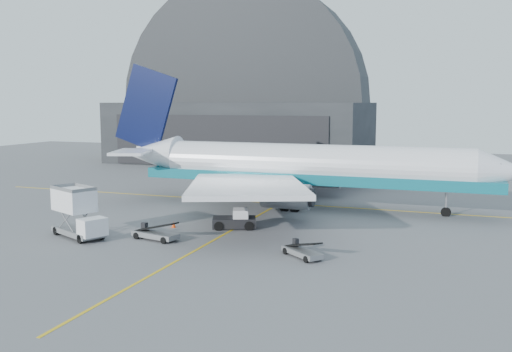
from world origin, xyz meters
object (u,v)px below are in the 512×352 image
at_px(catering_truck, 77,213).
at_px(airliner, 297,166).
at_px(pushback_tug, 235,221).
at_px(belt_loader_a, 155,234).
at_px(belt_loader_b, 302,251).

bearing_deg(catering_truck, airliner, 80.49).
distance_m(catering_truck, pushback_tug, 14.69).
height_order(belt_loader_a, belt_loader_b, belt_loader_a).
xyz_separation_m(catering_truck, pushback_tug, (12.03, 8.30, -1.47)).
bearing_deg(airliner, catering_truck, -124.41).
bearing_deg(belt_loader_b, pushback_tug, 177.44).
bearing_deg(belt_loader_a, pushback_tug, 66.35).
xyz_separation_m(pushback_tug, belt_loader_a, (-4.98, -6.81, -0.17)).
height_order(airliner, belt_loader_b, airliner).
distance_m(airliner, belt_loader_a, 21.58).
height_order(pushback_tug, belt_loader_a, pushback_tug).
bearing_deg(belt_loader_b, airliner, 146.17).
xyz_separation_m(airliner, belt_loader_a, (-7.51, -19.78, -4.22)).
height_order(airliner, pushback_tug, airliner).
relative_size(airliner, belt_loader_b, 12.49).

